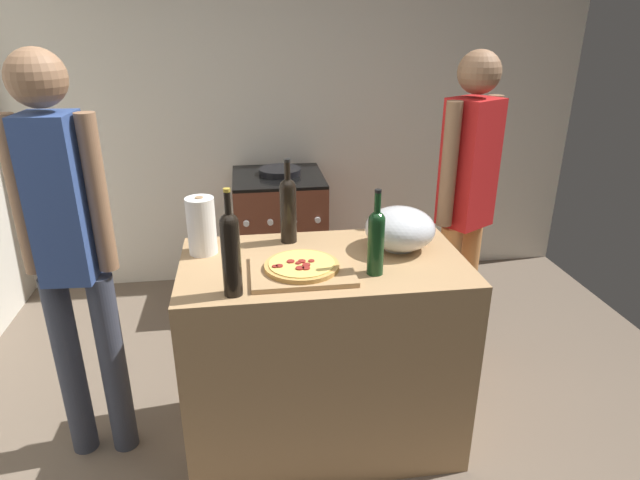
{
  "coord_description": "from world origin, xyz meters",
  "views": [
    {
      "loc": [
        -0.28,
        -1.32,
        1.83
      ],
      "look_at": [
        0.02,
        0.79,
        0.95
      ],
      "focal_mm": 30.29,
      "sensor_mm": 36.0,
      "label": 1
    }
  ],
  "objects_px": {
    "wine_bottle_amber": "(288,207)",
    "person_in_stripes": "(69,246)",
    "paper_towel_roll": "(201,226)",
    "wine_bottle_clear": "(376,239)",
    "mixing_bowl": "(400,229)",
    "stove": "(280,237)",
    "wine_bottle_green": "(231,251)",
    "person_in_red": "(466,197)",
    "pizza": "(302,266)"
  },
  "relations": [
    {
      "from": "paper_towel_roll",
      "to": "wine_bottle_amber",
      "type": "xyz_separation_m",
      "value": [
        0.37,
        0.08,
        0.04
      ]
    },
    {
      "from": "person_in_stripes",
      "to": "wine_bottle_clear",
      "type": "bearing_deg",
      "value": -9.94
    },
    {
      "from": "wine_bottle_amber",
      "to": "stove",
      "type": "distance_m",
      "value": 1.33
    },
    {
      "from": "wine_bottle_green",
      "to": "person_in_red",
      "type": "relative_size",
      "value": 0.24
    },
    {
      "from": "wine_bottle_amber",
      "to": "person_in_stripes",
      "type": "bearing_deg",
      "value": -169.13
    },
    {
      "from": "mixing_bowl",
      "to": "wine_bottle_clear",
      "type": "relative_size",
      "value": 0.88
    },
    {
      "from": "wine_bottle_green",
      "to": "stove",
      "type": "xyz_separation_m",
      "value": [
        0.27,
        1.65,
        -0.63
      ]
    },
    {
      "from": "wine_bottle_amber",
      "to": "person_in_red",
      "type": "xyz_separation_m",
      "value": [
        0.92,
        0.24,
        -0.07
      ]
    },
    {
      "from": "mixing_bowl",
      "to": "wine_bottle_clear",
      "type": "distance_m",
      "value": 0.28
    },
    {
      "from": "wine_bottle_amber",
      "to": "pizza",
      "type": "bearing_deg",
      "value": -86.35
    },
    {
      "from": "pizza",
      "to": "person_in_stripes",
      "type": "relative_size",
      "value": 0.17
    },
    {
      "from": "paper_towel_roll",
      "to": "mixing_bowl",
      "type": "bearing_deg",
      "value": -5.04
    },
    {
      "from": "wine_bottle_amber",
      "to": "paper_towel_roll",
      "type": "bearing_deg",
      "value": -168.48
    },
    {
      "from": "pizza",
      "to": "wine_bottle_clear",
      "type": "bearing_deg",
      "value": -9.15
    },
    {
      "from": "wine_bottle_clear",
      "to": "wine_bottle_green",
      "type": "bearing_deg",
      "value": -170.0
    },
    {
      "from": "wine_bottle_green",
      "to": "stove",
      "type": "height_order",
      "value": "wine_bottle_green"
    },
    {
      "from": "wine_bottle_green",
      "to": "wine_bottle_clear",
      "type": "distance_m",
      "value": 0.56
    },
    {
      "from": "wine_bottle_amber",
      "to": "stove",
      "type": "relative_size",
      "value": 0.41
    },
    {
      "from": "wine_bottle_amber",
      "to": "stove",
      "type": "height_order",
      "value": "wine_bottle_amber"
    },
    {
      "from": "wine_bottle_clear",
      "to": "person_in_stripes",
      "type": "xyz_separation_m",
      "value": [
        -1.18,
        0.21,
        -0.04
      ]
    },
    {
      "from": "paper_towel_roll",
      "to": "wine_bottle_green",
      "type": "height_order",
      "value": "wine_bottle_green"
    },
    {
      "from": "wine_bottle_green",
      "to": "person_in_red",
      "type": "distance_m",
      "value": 1.37
    },
    {
      "from": "pizza",
      "to": "wine_bottle_clear",
      "type": "relative_size",
      "value": 0.86
    },
    {
      "from": "mixing_bowl",
      "to": "wine_bottle_amber",
      "type": "height_order",
      "value": "wine_bottle_amber"
    },
    {
      "from": "paper_towel_roll",
      "to": "wine_bottle_green",
      "type": "xyz_separation_m",
      "value": [
        0.13,
        -0.4,
        0.05
      ]
    },
    {
      "from": "mixing_bowl",
      "to": "wine_bottle_amber",
      "type": "bearing_deg",
      "value": 162.2
    },
    {
      "from": "stove",
      "to": "pizza",
      "type": "bearing_deg",
      "value": -90.4
    },
    {
      "from": "mixing_bowl",
      "to": "paper_towel_roll",
      "type": "distance_m",
      "value": 0.84
    },
    {
      "from": "pizza",
      "to": "wine_bottle_green",
      "type": "height_order",
      "value": "wine_bottle_green"
    },
    {
      "from": "pizza",
      "to": "wine_bottle_green",
      "type": "distance_m",
      "value": 0.33
    },
    {
      "from": "mixing_bowl",
      "to": "paper_towel_roll",
      "type": "xyz_separation_m",
      "value": [
        -0.84,
        0.07,
        0.03
      ]
    },
    {
      "from": "pizza",
      "to": "paper_towel_roll",
      "type": "distance_m",
      "value": 0.48
    },
    {
      "from": "paper_towel_roll",
      "to": "wine_bottle_clear",
      "type": "distance_m",
      "value": 0.74
    },
    {
      "from": "paper_towel_roll",
      "to": "stove",
      "type": "distance_m",
      "value": 1.44
    },
    {
      "from": "paper_towel_roll",
      "to": "wine_bottle_amber",
      "type": "height_order",
      "value": "wine_bottle_amber"
    },
    {
      "from": "wine_bottle_green",
      "to": "pizza",
      "type": "bearing_deg",
      "value": 28.29
    },
    {
      "from": "mixing_bowl",
      "to": "wine_bottle_green",
      "type": "relative_size",
      "value": 0.76
    },
    {
      "from": "stove",
      "to": "wine_bottle_amber",
      "type": "bearing_deg",
      "value": -91.53
    },
    {
      "from": "wine_bottle_green",
      "to": "person_in_red",
      "type": "height_order",
      "value": "person_in_red"
    },
    {
      "from": "pizza",
      "to": "wine_bottle_amber",
      "type": "bearing_deg",
      "value": 93.65
    },
    {
      "from": "pizza",
      "to": "mixing_bowl",
      "type": "relative_size",
      "value": 0.98
    },
    {
      "from": "paper_towel_roll",
      "to": "wine_bottle_clear",
      "type": "relative_size",
      "value": 0.72
    },
    {
      "from": "mixing_bowl",
      "to": "paper_towel_roll",
      "type": "bearing_deg",
      "value": 174.96
    },
    {
      "from": "person_in_red",
      "to": "stove",
      "type": "bearing_deg",
      "value": 133.52
    },
    {
      "from": "wine_bottle_green",
      "to": "wine_bottle_amber",
      "type": "xyz_separation_m",
      "value": [
        0.24,
        0.47,
        -0.01
      ]
    },
    {
      "from": "person_in_red",
      "to": "pizza",
      "type": "bearing_deg",
      "value": -147.47
    },
    {
      "from": "wine_bottle_clear",
      "to": "person_in_stripes",
      "type": "relative_size",
      "value": 0.2
    },
    {
      "from": "wine_bottle_green",
      "to": "paper_towel_roll",
      "type": "bearing_deg",
      "value": 107.96
    },
    {
      "from": "wine_bottle_green",
      "to": "stove",
      "type": "bearing_deg",
      "value": 80.59
    },
    {
      "from": "stove",
      "to": "person_in_red",
      "type": "xyz_separation_m",
      "value": [
        0.89,
        -0.94,
        0.54
      ]
    }
  ]
}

